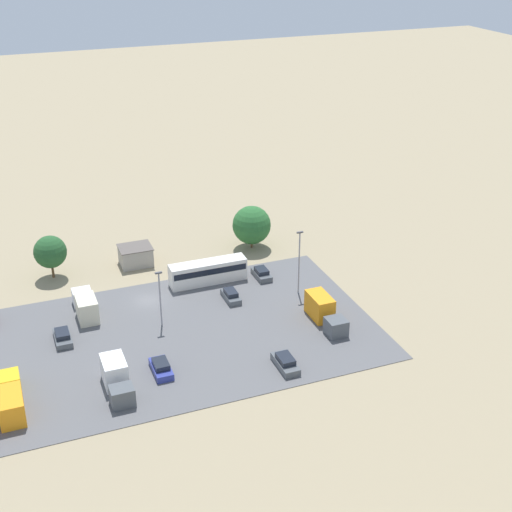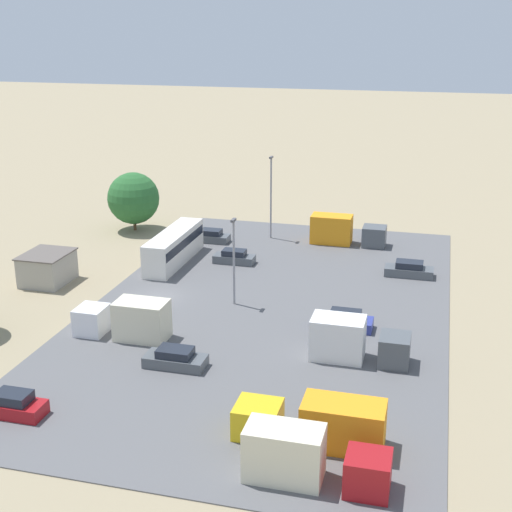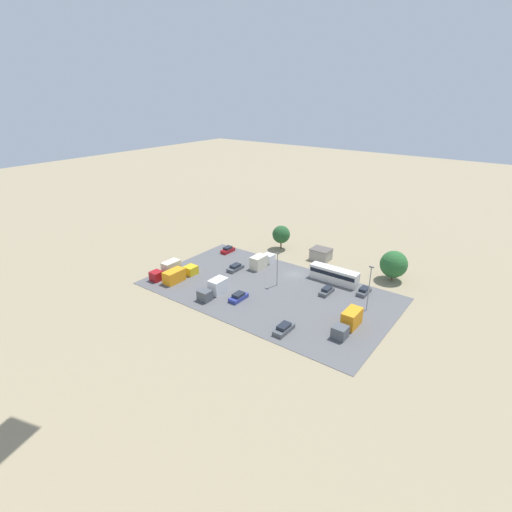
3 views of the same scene
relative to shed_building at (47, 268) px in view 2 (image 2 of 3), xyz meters
name	(u,v)px [view 2 (image 2 of 3)]	position (x,y,z in m)	size (l,w,h in m)	color
ground_plane	(159,297)	(0.91, 11.72, -1.48)	(400.00, 400.00, 0.00)	gray
parking_lot_surface	(270,308)	(0.91, 22.04, -1.44)	(52.87, 30.43, 0.08)	#565659
shed_building	(47,268)	(0.00, 0.00, 0.00)	(4.93, 4.16, 2.94)	#9E998E
bus	(174,246)	(-8.44, 9.65, 0.36)	(11.24, 2.56, 3.27)	silver
parked_car_0	(211,237)	(-16.22, 11.07, -0.80)	(1.89, 4.14, 1.42)	#4C5156
parked_car_1	(14,405)	(22.18, 10.48, -0.75)	(1.81, 4.02, 1.56)	maroon
parked_car_2	(345,321)	(3.53, 29.03, -0.77)	(1.99, 4.42, 1.49)	navy
parked_car_3	(234,257)	(-9.81, 15.69, -0.81)	(1.74, 4.22, 1.42)	#4C5156
parked_car_4	(409,270)	(-10.41, 33.34, -0.78)	(1.96, 4.68, 1.49)	#4C5156
parked_car_5	(175,359)	(13.36, 18.05, -0.80)	(1.97, 4.50, 1.42)	#4C5156
parked_truck_0	(307,459)	(24.23, 29.81, 0.02)	(2.34, 7.90, 3.09)	maroon
parked_truck_1	(354,341)	(8.96, 30.35, 0.06)	(2.59, 7.22, 3.17)	#4C5156
parked_truck_2	(128,320)	(9.56, 12.62, 0.03)	(2.53, 7.52, 3.12)	silver
parked_truck_3	(318,423)	(20.37, 29.74, -0.11)	(2.60, 8.95, 2.81)	gold
parked_truck_4	(343,231)	(-19.25, 25.61, 0.06)	(2.47, 8.29, 3.18)	#4C5156
tree_apron_mid	(133,198)	(-18.61, 0.73, 2.42)	(6.11, 6.11, 6.95)	brown
light_pole_lot_centre	(271,194)	(-19.35, 17.25, 3.75)	(0.90, 0.28, 9.43)	gray
light_pole_lot_edge	(234,258)	(0.83, 18.81, 2.92)	(0.90, 0.28, 7.78)	gray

